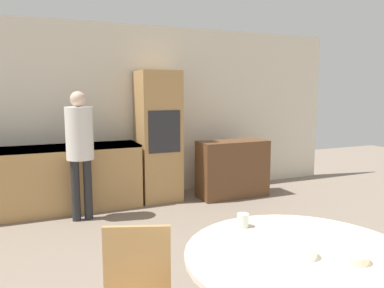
% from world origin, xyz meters
% --- Properties ---
extents(wall_back, '(7.13, 0.05, 2.60)m').
position_xyz_m(wall_back, '(0.00, 5.50, 1.30)').
color(wall_back, silver).
rests_on(wall_back, ground_plane).
extents(kitchen_counter, '(2.68, 0.60, 0.88)m').
position_xyz_m(kitchen_counter, '(-1.37, 5.15, 0.46)').
color(kitchen_counter, tan).
rests_on(kitchen_counter, ground_plane).
extents(oven_unit, '(0.59, 0.59, 1.91)m').
position_xyz_m(oven_unit, '(0.30, 5.16, 0.96)').
color(oven_unit, tan).
rests_on(oven_unit, ground_plane).
extents(sideboard, '(1.08, 0.45, 0.87)m').
position_xyz_m(sideboard, '(1.39, 4.84, 0.43)').
color(sideboard, brown).
rests_on(sideboard, ground_plane).
extents(person_standing, '(0.33, 0.33, 1.62)m').
position_xyz_m(person_standing, '(-0.88, 4.65, 1.00)').
color(person_standing, '#262628').
rests_on(person_standing, ground_plane).
extents(cup, '(0.08, 0.08, 0.08)m').
position_xyz_m(cup, '(-0.24, 1.83, 0.82)').
color(cup, silver).
rests_on(cup, dining_table).
extents(bowl_near, '(0.14, 0.14, 0.05)m').
position_xyz_m(bowl_near, '(-0.18, 1.34, 0.80)').
color(bowl_near, white).
rests_on(bowl_near, dining_table).
extents(bowl_centre, '(0.15, 0.15, 0.04)m').
position_xyz_m(bowl_centre, '(0.01, 1.20, 0.80)').
color(bowl_centre, beige).
rests_on(bowl_centre, dining_table).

